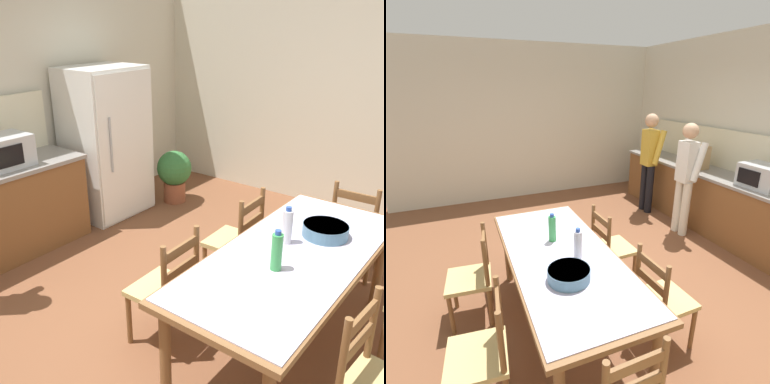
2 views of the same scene
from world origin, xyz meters
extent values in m
plane|color=brown|center=(0.00, 0.00, 0.00)|extent=(8.32, 8.32, 0.00)
cube|color=beige|center=(-3.26, 0.00, 1.45)|extent=(0.12, 5.20, 2.90)
cube|color=brown|center=(-0.82, 2.23, 0.43)|extent=(3.37, 0.62, 0.86)
cube|color=gray|center=(-0.82, 2.23, 0.88)|extent=(3.41, 0.66, 0.04)
cube|color=#B7BCC1|center=(-1.57, 2.23, 0.89)|extent=(0.52, 0.38, 0.02)
cube|color=beige|center=(-0.82, 2.54, 1.20)|extent=(3.37, 0.03, 0.60)
cube|color=#B2B7BC|center=(0.14, 2.21, 1.05)|extent=(0.50, 0.38, 0.30)
cube|color=black|center=(0.09, 2.01, 1.05)|extent=(0.30, 0.01, 0.19)
cube|color=tan|center=(-0.92, 2.20, 1.08)|extent=(0.24, 0.16, 0.36)
cylinder|color=brown|center=(-0.44, -0.96, 0.37)|extent=(0.07, 0.07, 0.74)
cylinder|color=brown|center=(-0.44, -0.28, 0.37)|extent=(0.07, 0.07, 0.74)
cylinder|color=brown|center=(1.41, -0.30, 0.37)|extent=(0.07, 0.07, 0.74)
cube|color=brown|center=(0.48, -0.63, 0.76)|extent=(2.06, 0.90, 0.04)
cube|color=#B7B2CC|center=(0.48, -0.63, 0.78)|extent=(1.97, 0.86, 0.01)
cylinder|color=green|center=(0.23, -0.63, 0.91)|extent=(0.07, 0.07, 0.24)
cylinder|color=#2D51B2|center=(0.23, -0.63, 1.04)|extent=(0.04, 0.04, 0.03)
cylinder|color=silver|center=(0.59, -0.52, 0.91)|extent=(0.07, 0.07, 0.24)
cylinder|color=#2D51B2|center=(0.59, -0.52, 1.04)|extent=(0.04, 0.04, 0.03)
cylinder|color=slate|center=(0.84, -0.70, 0.83)|extent=(0.32, 0.32, 0.09)
cylinder|color=slate|center=(0.84, -0.70, 0.87)|extent=(0.31, 0.31, 0.02)
cylinder|color=brown|center=(0.74, -1.55, 0.21)|extent=(0.04, 0.04, 0.41)
cylinder|color=brown|center=(0.77, -1.22, 0.21)|extent=(0.04, 0.04, 0.41)
cube|color=tan|center=(0.93, -1.40, 0.43)|extent=(0.46, 0.44, 0.04)
cylinder|color=brown|center=(0.77, -1.22, 0.68)|extent=(0.04, 0.04, 0.46)
cylinder|color=brown|center=(1.13, -1.25, 0.68)|extent=(0.04, 0.04, 0.46)
cube|color=brown|center=(0.95, -1.24, 0.81)|extent=(0.36, 0.06, 0.07)
cube|color=brown|center=(0.95, -1.24, 0.66)|extent=(0.36, 0.06, 0.07)
cylinder|color=brown|center=(1.66, -0.47, 0.68)|extent=(0.04, 0.04, 0.46)
cube|color=brown|center=(1.67, -0.65, 0.81)|extent=(0.03, 0.36, 0.07)
cylinder|color=brown|center=(-0.18, -1.55, 0.21)|extent=(0.04, 0.04, 0.41)
cylinder|color=brown|center=(0.18, -1.58, 0.21)|extent=(0.04, 0.04, 0.41)
cylinder|color=brown|center=(-0.15, -1.21, 0.21)|extent=(0.04, 0.04, 0.41)
cylinder|color=brown|center=(0.21, -1.24, 0.21)|extent=(0.04, 0.04, 0.41)
cube|color=tan|center=(0.01, -1.39, 0.43)|extent=(0.46, 0.44, 0.04)
cylinder|color=brown|center=(-0.15, -1.21, 0.68)|extent=(0.04, 0.04, 0.46)
cylinder|color=brown|center=(0.21, -1.24, 0.68)|extent=(0.04, 0.04, 0.46)
cube|color=brown|center=(0.03, -1.22, 0.81)|extent=(0.36, 0.06, 0.07)
cube|color=brown|center=(0.03, -1.22, 0.66)|extent=(0.36, 0.06, 0.07)
cylinder|color=brown|center=(0.21, 0.31, 0.21)|extent=(0.04, 0.04, 0.41)
cylinder|color=brown|center=(-0.15, 0.31, 0.21)|extent=(0.04, 0.04, 0.41)
cylinder|color=brown|center=(0.21, -0.02, 0.21)|extent=(0.04, 0.04, 0.41)
cylinder|color=brown|center=(-0.15, -0.03, 0.21)|extent=(0.04, 0.04, 0.41)
cube|color=tan|center=(0.03, 0.14, 0.43)|extent=(0.43, 0.41, 0.04)
cylinder|color=brown|center=(0.21, -0.02, 0.68)|extent=(0.04, 0.04, 0.46)
cylinder|color=brown|center=(-0.15, -0.03, 0.68)|extent=(0.04, 0.04, 0.46)
cube|color=brown|center=(0.03, -0.03, 0.81)|extent=(0.36, 0.03, 0.07)
cube|color=brown|center=(0.03, -0.03, 0.66)|extent=(0.36, 0.03, 0.07)
cylinder|color=brown|center=(1.13, 0.31, 0.21)|extent=(0.04, 0.04, 0.41)
cylinder|color=brown|center=(0.77, 0.30, 0.21)|extent=(0.04, 0.04, 0.41)
cylinder|color=brown|center=(1.14, -0.03, 0.21)|extent=(0.04, 0.04, 0.41)
cylinder|color=brown|center=(0.78, -0.04, 0.21)|extent=(0.04, 0.04, 0.41)
cube|color=tan|center=(0.95, 0.13, 0.43)|extent=(0.43, 0.41, 0.04)
cylinder|color=brown|center=(1.14, -0.03, 0.68)|extent=(0.04, 0.04, 0.46)
cylinder|color=brown|center=(0.78, -0.04, 0.68)|extent=(0.04, 0.04, 0.46)
cube|color=brown|center=(0.96, -0.04, 0.81)|extent=(0.36, 0.03, 0.07)
cube|color=brown|center=(0.96, -0.04, 0.66)|extent=(0.36, 0.03, 0.07)
cylinder|color=black|center=(-1.66, 1.70, 0.42)|extent=(0.13, 0.13, 0.85)
cylinder|color=black|center=(-1.49, 1.70, 0.42)|extent=(0.13, 0.13, 0.85)
cube|color=gold|center=(-1.57, 1.70, 1.15)|extent=(0.24, 0.19, 0.60)
sphere|color=tan|center=(-1.57, 1.70, 1.60)|extent=(0.23, 0.23, 0.23)
cylinder|color=gold|center=(-1.74, 1.77, 1.18)|extent=(0.10, 0.23, 0.57)
cylinder|color=gold|center=(-1.41, 1.77, 1.18)|extent=(0.10, 0.23, 0.57)
cylinder|color=silver|center=(-0.73, 1.68, 0.41)|extent=(0.12, 0.12, 0.83)
cylinder|color=silver|center=(-0.56, 1.68, 0.41)|extent=(0.12, 0.12, 0.83)
cube|color=white|center=(-0.65, 1.68, 1.12)|extent=(0.23, 0.19, 0.58)
sphere|color=tan|center=(-0.65, 1.68, 1.55)|extent=(0.22, 0.22, 0.22)
cylinder|color=white|center=(-0.81, 1.75, 1.14)|extent=(0.09, 0.22, 0.56)
cylinder|color=white|center=(-0.48, 1.75, 1.14)|extent=(0.09, 0.22, 0.56)
camera|label=1|loc=(-2.01, -1.68, 2.26)|focal=42.00mm
camera|label=2|loc=(2.60, -1.36, 2.15)|focal=28.00mm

